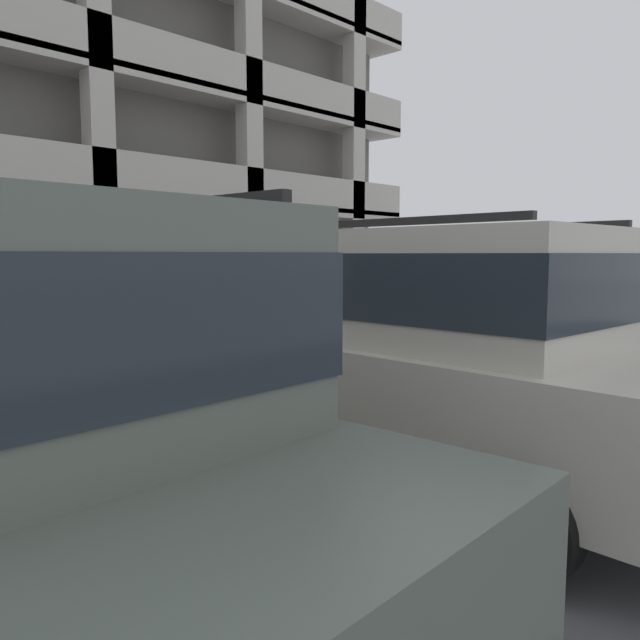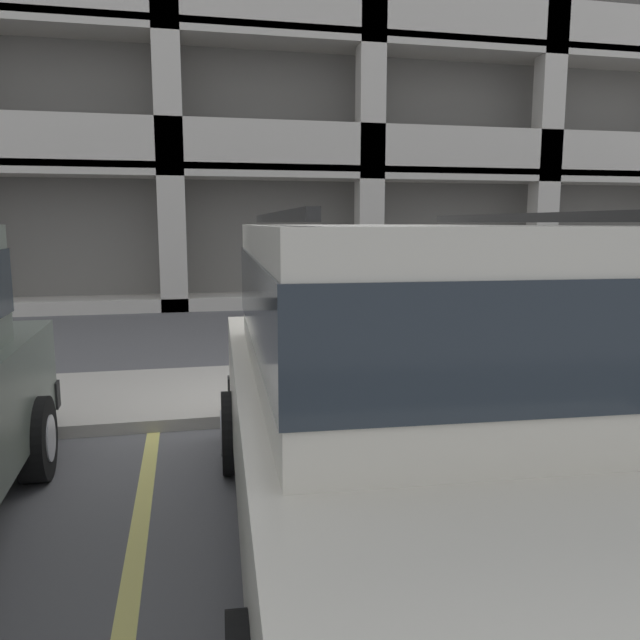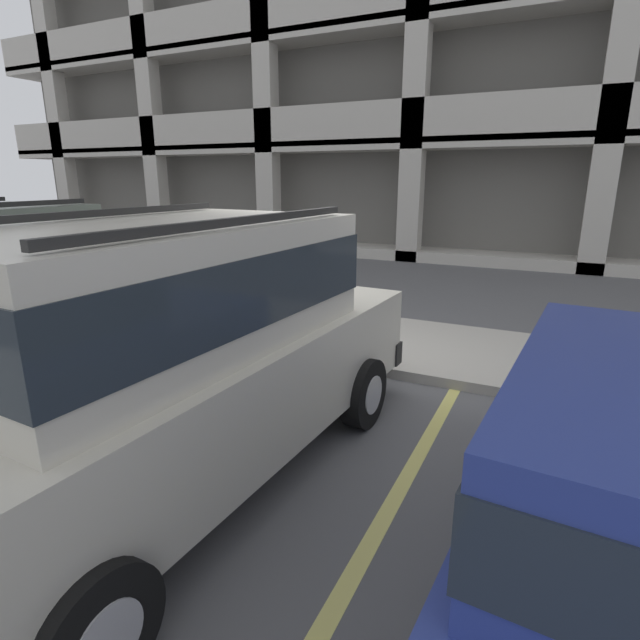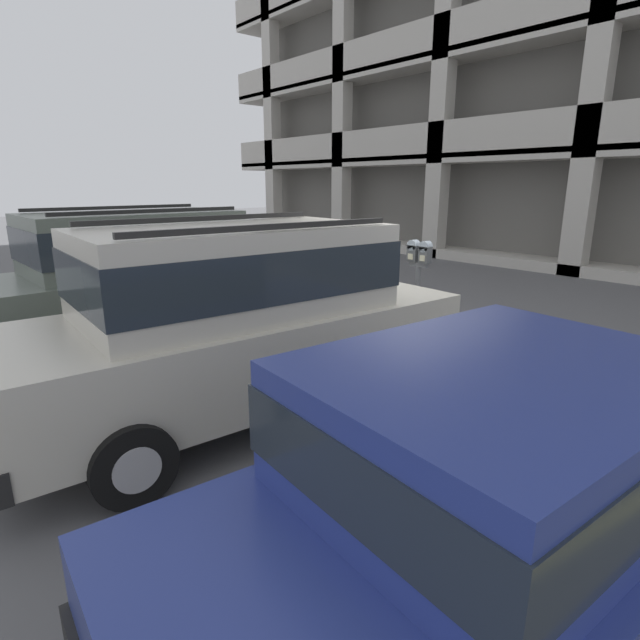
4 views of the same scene
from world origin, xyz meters
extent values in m
cube|color=#565659|center=(0.00, 0.00, -0.05)|extent=(80.00, 80.00, 0.10)
cube|color=#ADA89E|center=(0.00, 1.30, 0.06)|extent=(40.00, 2.20, 0.12)
cube|color=#606060|center=(-8.00, 1.30, 0.12)|extent=(0.03, 2.16, 0.00)
cube|color=#606060|center=(-4.00, 1.30, 0.12)|extent=(0.03, 2.16, 0.00)
cube|color=#606060|center=(0.00, 1.30, 0.12)|extent=(0.03, 2.16, 0.00)
cube|color=#DBD16B|center=(-4.68, -1.40, 0.00)|extent=(0.12, 4.80, 0.01)
cube|color=#DBD16B|center=(-1.56, -1.40, 0.00)|extent=(0.12, 4.80, 0.01)
cube|color=#DBD16B|center=(1.56, -1.40, 0.00)|extent=(0.12, 4.80, 0.01)
cube|color=beige|center=(-0.04, -2.41, 0.73)|extent=(2.08, 4.79, 0.80)
cube|color=beige|center=(-0.05, -2.46, 1.55)|extent=(1.77, 2.99, 0.84)
cube|color=#232B33|center=(-0.05, -2.46, 1.57)|extent=(1.79, 3.02, 0.46)
cube|color=black|center=(0.07, -0.10, 0.45)|extent=(1.88, 0.26, 0.24)
cube|color=silver|center=(0.65, -0.08, 0.81)|extent=(0.24, 0.04, 0.14)
cube|color=silver|center=(-0.49, -0.02, 0.81)|extent=(0.24, 0.04, 0.14)
cylinder|color=black|center=(0.93, -1.00, 0.33)|extent=(0.23, 0.67, 0.66)
cylinder|color=#B2B2B7|center=(0.93, -1.00, 0.33)|extent=(0.24, 0.37, 0.36)
cylinder|color=black|center=(-0.87, -0.91, 0.33)|extent=(0.23, 0.67, 0.66)
cylinder|color=#B2B2B7|center=(-0.87, -0.91, 0.33)|extent=(0.24, 0.37, 0.36)
cylinder|color=black|center=(0.78, -3.91, 0.33)|extent=(0.23, 0.67, 0.66)
cylinder|color=#B2B2B7|center=(0.78, -3.91, 0.33)|extent=(0.24, 0.37, 0.36)
cylinder|color=black|center=(-1.02, -3.82, 0.33)|extent=(0.23, 0.67, 0.66)
cylinder|color=#B2B2B7|center=(-1.02, -3.82, 0.33)|extent=(0.24, 0.37, 0.36)
cube|color=black|center=(0.64, -2.49, 2.01)|extent=(0.18, 2.62, 0.05)
cube|color=black|center=(-0.73, -2.42, 2.01)|extent=(0.18, 2.62, 0.05)
cube|color=#5B665B|center=(-3.24, -2.22, 0.73)|extent=(1.97, 4.75, 0.80)
cube|color=#5B665B|center=(-3.24, -2.27, 1.55)|extent=(1.70, 2.96, 0.84)
cube|color=#232B33|center=(-3.24, -2.27, 1.57)|extent=(1.72, 2.98, 0.46)
cube|color=black|center=(-3.30, 0.09, 0.45)|extent=(1.88, 0.21, 0.24)
cube|color=silver|center=(-2.73, 0.15, 0.81)|extent=(0.24, 0.04, 0.14)
cube|color=silver|center=(-3.87, 0.12, 0.81)|extent=(0.24, 0.04, 0.14)
cylinder|color=black|center=(-2.38, -0.74, 0.33)|extent=(0.22, 0.67, 0.66)
cylinder|color=#B2B2B7|center=(-2.38, -0.74, 0.33)|extent=(0.23, 0.37, 0.36)
cylinder|color=black|center=(-4.18, -0.79, 0.33)|extent=(0.22, 0.67, 0.66)
cylinder|color=#B2B2B7|center=(-4.18, -0.79, 0.33)|extent=(0.23, 0.37, 0.36)
cylinder|color=black|center=(-2.30, -3.65, 0.33)|extent=(0.22, 0.67, 0.66)
cylinder|color=#B2B2B7|center=(-2.30, -3.65, 0.33)|extent=(0.23, 0.37, 0.36)
cylinder|color=black|center=(-4.10, -3.70, 0.33)|extent=(0.22, 0.67, 0.66)
cylinder|color=#B2B2B7|center=(-4.10, -3.70, 0.33)|extent=(0.23, 0.37, 0.36)
cube|color=black|center=(-2.55, -2.25, 2.01)|extent=(0.12, 2.62, 0.05)
cube|color=black|center=(-3.93, -2.29, 2.01)|extent=(0.12, 2.62, 0.05)
cube|color=navy|center=(3.11, -2.54, 0.60)|extent=(2.00, 4.51, 0.60)
cube|color=navy|center=(3.08, -2.84, 1.22)|extent=(1.63, 2.08, 0.64)
cube|color=#232B33|center=(3.08, -2.84, 1.24)|extent=(1.66, 2.11, 0.35)
cube|color=silver|center=(2.73, -0.30, 0.66)|extent=(0.24, 0.05, 0.14)
cylinder|color=black|center=(2.37, -1.12, 0.30)|extent=(0.20, 0.61, 0.60)
cylinder|color=#B2B2B7|center=(2.37, -1.12, 0.30)|extent=(0.20, 0.34, 0.33)
cylinder|color=black|center=(2.18, -3.84, 0.30)|extent=(0.20, 0.61, 0.60)
cylinder|color=#B2B2B7|center=(2.18, -3.84, 0.30)|extent=(0.20, 0.34, 0.33)
cylinder|color=#595B60|center=(0.00, 0.35, 0.70)|extent=(0.07, 0.07, 1.17)
cube|color=#595B60|center=(0.00, 0.35, 1.32)|extent=(0.28, 0.06, 0.06)
cube|color=#424447|center=(-0.10, 0.35, 1.46)|extent=(0.15, 0.11, 0.22)
cylinder|color=#8C99A3|center=(-0.10, 0.35, 1.57)|extent=(0.15, 0.11, 0.15)
cube|color=#B7B293|center=(-0.10, 0.29, 1.42)|extent=(0.08, 0.01, 0.08)
cube|color=#424447|center=(0.10, 0.35, 1.46)|extent=(0.15, 0.11, 0.22)
cylinder|color=#8C99A3|center=(0.10, 0.35, 1.57)|extent=(0.15, 0.11, 0.15)
cube|color=#B7B293|center=(0.10, 0.29, 1.42)|extent=(0.08, 0.01, 0.08)
cube|color=#B7B2A8|center=(-1.47, 13.47, 0.15)|extent=(32.00, 10.00, 0.30)
cube|color=#B7B2A8|center=(-1.47, 8.57, 3.70)|extent=(32.00, 0.20, 1.10)
cube|color=#B7B2A8|center=(-15.19, 8.72, 7.50)|extent=(0.60, 0.50, 15.00)
cube|color=#B7B2A8|center=(-10.62, 8.72, 7.50)|extent=(0.60, 0.50, 15.00)
cube|color=#B7B2A8|center=(-6.04, 8.72, 7.50)|extent=(0.60, 0.50, 15.00)
cylinder|color=red|center=(-4.61, 0.65, 0.40)|extent=(0.20, 0.20, 0.55)
sphere|color=red|center=(-4.61, 0.65, 0.73)|extent=(0.18, 0.18, 0.18)
cylinder|color=red|center=(-4.61, 0.50, 0.42)|extent=(0.08, 0.10, 0.08)
cylinder|color=red|center=(-4.46, 0.65, 0.42)|extent=(0.10, 0.07, 0.07)
camera|label=1|loc=(-4.13, -5.26, 1.80)|focal=35.00mm
camera|label=2|loc=(-1.21, -5.71, 1.98)|focal=35.00mm
camera|label=3|loc=(2.44, -5.04, 2.27)|focal=28.00mm
camera|label=4|loc=(4.23, -4.99, 2.37)|focal=28.00mm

